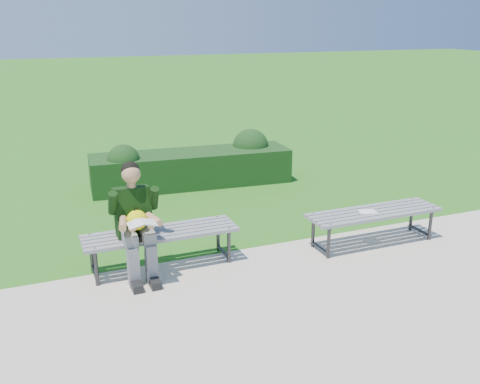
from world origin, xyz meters
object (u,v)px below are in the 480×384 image
bench_right (374,215)px  paper_sheet (368,212)px  seated_boy (135,218)px  hedge (195,165)px  bench_left (161,236)px

bench_right → paper_sheet: (-0.10, -0.00, 0.06)m
seated_boy → paper_sheet: 2.95m
hedge → bench_left: hedge is taller
hedge → bench_right: 3.74m
bench_right → seated_boy: bearing=175.2°
bench_left → paper_sheet: (2.63, -0.35, 0.06)m
bench_left → bench_right: bearing=-7.2°
seated_boy → paper_sheet: bearing=-5.0°
bench_left → bench_right: same height
hedge → bench_left: size_ratio=1.99×
hedge → paper_sheet: (1.22, -3.50, 0.12)m
bench_left → bench_right: 2.76m
bench_right → seated_boy: 3.06m
hedge → seated_boy: 3.69m
paper_sheet → bench_right: bearing=0.0°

